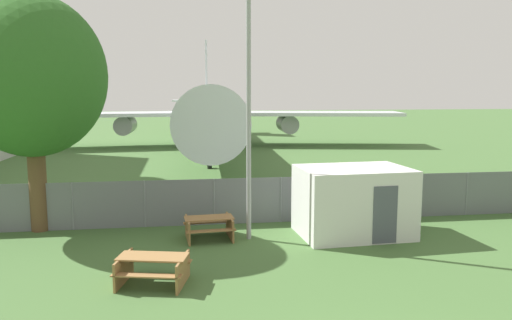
# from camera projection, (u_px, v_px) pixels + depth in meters

# --- Properties ---
(perimeter_fence) EXTENTS (56.07, 0.07, 1.74)m
(perimeter_fence) POSITION_uv_depth(u_px,v_px,m) (281.00, 200.00, 19.03)
(perimeter_fence) COLOR slate
(perimeter_fence) RESTS_ON ground
(airplane) EXTENTS (35.59, 43.25, 10.76)m
(airplane) POSITION_uv_depth(u_px,v_px,m) (208.00, 109.00, 43.51)
(airplane) COLOR silver
(airplane) RESTS_ON ground
(portable_cabin) EXTENTS (3.88, 2.83, 2.37)m
(portable_cabin) POSITION_uv_depth(u_px,v_px,m) (353.00, 201.00, 17.30)
(portable_cabin) COLOR silver
(portable_cabin) RESTS_ON ground
(picnic_bench_near_cabin) EXTENTS (2.05, 1.77, 0.76)m
(picnic_bench_near_cabin) POSITION_uv_depth(u_px,v_px,m) (153.00, 266.00, 12.94)
(picnic_bench_near_cabin) COLOR olive
(picnic_bench_near_cabin) RESTS_ON ground
(picnic_bench_open_grass) EXTENTS (1.74, 1.52, 0.76)m
(picnic_bench_open_grass) POSITION_uv_depth(u_px,v_px,m) (209.00, 225.00, 16.89)
(picnic_bench_open_grass) COLOR olive
(picnic_bench_open_grass) RESTS_ON ground
(tree_left_of_cabin) EXTENTS (5.13, 5.13, 8.34)m
(tree_left_of_cabin) POSITION_uv_depth(u_px,v_px,m) (31.00, 77.00, 17.24)
(tree_left_of_cabin) COLOR brown
(tree_left_of_cabin) RESTS_ON ground
(light_mast) EXTENTS (0.44, 0.44, 8.87)m
(light_mast) POSITION_uv_depth(u_px,v_px,m) (249.00, 80.00, 16.26)
(light_mast) COLOR #99999E
(light_mast) RESTS_ON ground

